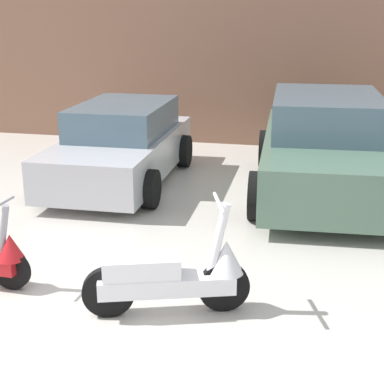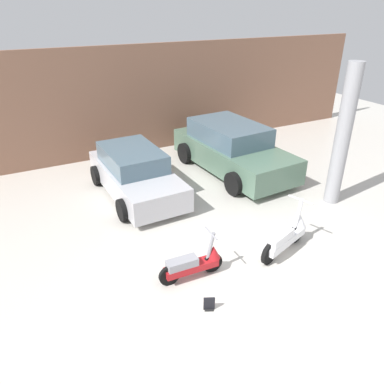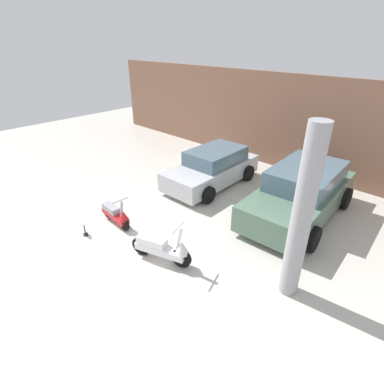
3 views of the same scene
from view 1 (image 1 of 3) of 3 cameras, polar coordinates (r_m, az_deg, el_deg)
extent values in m
plane|color=beige|center=(5.32, -15.69, -14.96)|extent=(28.00, 28.00, 0.00)
cube|color=#845B47|center=(12.31, 1.89, 13.09)|extent=(19.60, 0.12, 3.63)
cylinder|color=black|center=(6.37, -17.11, -7.25)|extent=(0.42, 0.09, 0.42)
cylinder|color=gray|center=(6.24, -17.84, -3.70)|extent=(0.19, 0.08, 0.59)
cylinder|color=gray|center=(6.14, -18.10, -1.14)|extent=(0.05, 0.48, 0.03)
cone|color=#B2191E|center=(6.26, -17.20, -5.12)|extent=(0.29, 0.29, 0.27)
cylinder|color=black|center=(5.69, 3.10, -9.13)|extent=(0.49, 0.24, 0.49)
cylinder|color=black|center=(5.63, -8.11, -9.59)|extent=(0.49, 0.24, 0.49)
cube|color=silver|center=(5.61, -2.48, -8.85)|extent=(1.31, 0.70, 0.17)
cube|color=white|center=(5.52, -4.92, -7.24)|extent=(0.77, 0.50, 0.19)
cylinder|color=white|center=(5.47, 2.59, -4.54)|extent=(0.24, 0.15, 0.70)
cylinder|color=white|center=(5.35, 2.64, -1.08)|extent=(0.21, 0.55, 0.03)
cone|color=silver|center=(5.56, 3.36, -6.29)|extent=(0.42, 0.42, 0.32)
cube|color=#B7B7BC|center=(9.71, -6.93, 3.65)|extent=(1.65, 3.79, 0.63)
cube|color=slate|center=(9.80, -6.64, 7.14)|extent=(1.42, 2.13, 0.49)
cylinder|color=black|center=(8.46, -4.09, 0.31)|extent=(0.21, 0.58, 0.57)
cylinder|color=black|center=(9.01, -14.09, 0.91)|extent=(0.21, 0.58, 0.57)
cylinder|color=black|center=(10.64, -0.78, 4.00)|extent=(0.21, 0.58, 0.57)
cylinder|color=black|center=(11.08, -9.03, 4.35)|extent=(0.21, 0.58, 0.57)
cube|color=#51705B|center=(9.29, 12.75, 3.21)|extent=(2.09, 4.50, 0.73)
cube|color=slate|center=(9.41, 12.94, 7.48)|extent=(1.76, 2.56, 0.58)
cylinder|color=black|center=(8.02, 6.33, -0.36)|extent=(0.27, 0.68, 0.67)
cylinder|color=black|center=(10.76, 17.38, 3.62)|extent=(0.27, 0.68, 0.67)
cylinder|color=black|center=(10.65, 7.17, 4.16)|extent=(0.27, 0.68, 0.67)
camera|label=2|loc=(6.47, -85.10, 20.85)|focal=35.00mm
camera|label=3|loc=(3.90, 91.58, 31.86)|focal=28.00mm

